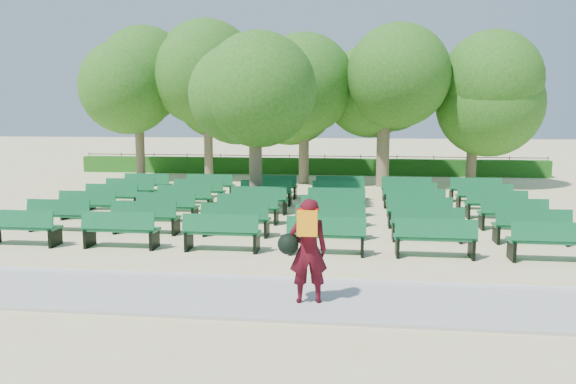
# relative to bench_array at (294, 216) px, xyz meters

# --- Properties ---
(ground) EXTENTS (120.00, 120.00, 0.00)m
(ground) POSITION_rel_bench_array_xyz_m (-0.81, -0.53, -0.10)
(ground) COLOR beige
(paving) EXTENTS (30.00, 2.20, 0.06)m
(paving) POSITION_rel_bench_array_xyz_m (-0.81, -7.93, -0.07)
(paving) COLOR #A6A7A3
(paving) RESTS_ON ground
(curb) EXTENTS (30.00, 0.12, 0.10)m
(curb) POSITION_rel_bench_array_xyz_m (-0.81, -6.78, -0.05)
(curb) COLOR silver
(curb) RESTS_ON ground
(hedge) EXTENTS (26.00, 0.70, 0.90)m
(hedge) POSITION_rel_bench_array_xyz_m (-0.81, 13.47, 0.35)
(hedge) COLOR #1E5917
(hedge) RESTS_ON ground
(fence) EXTENTS (26.00, 0.10, 1.02)m
(fence) POSITION_rel_bench_array_xyz_m (-0.81, 13.87, -0.10)
(fence) COLOR black
(fence) RESTS_ON ground
(tree_line) EXTENTS (21.80, 6.80, 7.04)m
(tree_line) POSITION_rel_bench_array_xyz_m (-0.81, 9.47, -0.10)
(tree_line) COLOR #2B631A
(tree_line) RESTS_ON ground
(bench_array) EXTENTS (1.93, 0.72, 1.19)m
(bench_array) POSITION_rel_bench_array_xyz_m (0.00, 0.00, 0.00)
(bench_array) COLOR #0F5A2E
(bench_array) RESTS_ON ground
(tree_among) EXTENTS (4.11, 4.11, 5.88)m
(tree_among) POSITION_rel_bench_array_xyz_m (-1.48, 1.31, 3.91)
(tree_among) COLOR brown
(tree_among) RESTS_ON ground
(person) EXTENTS (0.91, 0.58, 1.87)m
(person) POSITION_rel_bench_array_xyz_m (1.14, -8.11, 0.93)
(person) COLOR #3F0912
(person) RESTS_ON ground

